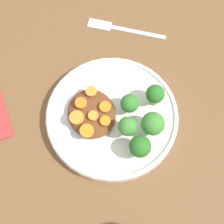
{
  "coord_description": "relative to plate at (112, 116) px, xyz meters",
  "views": [
    {
      "loc": [
        0.27,
        -0.09,
        0.69
      ],
      "look_at": [
        0.0,
        0.0,
        0.03
      ],
      "focal_mm": 60.0,
      "sensor_mm": 36.0,
      "label": 1
    }
  ],
  "objects": [
    {
      "name": "stew_mound",
      "position": [
        -0.01,
        -0.04,
        0.02
      ],
      "size": [
        0.1,
        0.09,
        0.02
      ],
      "primitive_type": "ellipsoid",
      "color": "brown",
      "rests_on": "plate"
    },
    {
      "name": "carrot_slice_3",
      "position": [
        -0.01,
        -0.01,
        0.03
      ],
      "size": [
        0.02,
        0.02,
        0.01
      ],
      "primitive_type": "cylinder",
      "color": "orange",
      "rests_on": "stew_mound"
    },
    {
      "name": "broccoli_floret_3",
      "position": [
        0.04,
        0.01,
        0.04
      ],
      "size": [
        0.04,
        0.04,
        0.05
      ],
      "color": "#7FA85B",
      "rests_on": "plate"
    },
    {
      "name": "plate",
      "position": [
        0.0,
        0.0,
        0.0
      ],
      "size": [
        0.26,
        0.26,
        0.02
      ],
      "color": "silver",
      "rests_on": "ground_plane"
    },
    {
      "name": "broccoli_floret_2",
      "position": [
        -0.0,
        0.09,
        0.04
      ],
      "size": [
        0.04,
        0.04,
        0.05
      ],
      "color": "#759E51",
      "rests_on": "plate"
    },
    {
      "name": "carrot_slice_0",
      "position": [
        -0.03,
        -0.05,
        0.03
      ],
      "size": [
        0.02,
        0.02,
        0.01
      ],
      "primitive_type": "cylinder",
      "color": "orange",
      "rests_on": "stew_mound"
    },
    {
      "name": "fork",
      "position": [
        -0.2,
        0.08,
        -0.01
      ],
      "size": [
        0.11,
        0.16,
        0.01
      ],
      "rotation": [
        0.0,
        0.0,
        10.42
      ],
      "color": "silver",
      "rests_on": "ground_plane"
    },
    {
      "name": "carrot_slice_5",
      "position": [
        0.02,
        -0.02,
        0.03
      ],
      "size": [
        0.02,
        0.02,
        0.01
      ],
      "primitive_type": "cylinder",
      "color": "orange",
      "rests_on": "stew_mound"
    },
    {
      "name": "carrot_slice_2",
      "position": [
        -0.01,
        -0.07,
        0.03
      ],
      "size": [
        0.03,
        0.03,
        0.0
      ],
      "primitive_type": "cylinder",
      "color": "orange",
      "rests_on": "stew_mound"
    },
    {
      "name": "carrot_slice_6",
      "position": [
        0.02,
        -0.06,
        0.03
      ],
      "size": [
        0.03,
        0.03,
        0.01
      ],
      "primitive_type": "cylinder",
      "color": "orange",
      "rests_on": "stew_mound"
    },
    {
      "name": "carrot_slice_4",
      "position": [
        -0.05,
        -0.03,
        0.03
      ],
      "size": [
        0.02,
        0.02,
        0.01
      ],
      "primitive_type": "cylinder",
      "color": "orange",
      "rests_on": "stew_mound"
    },
    {
      "name": "broccoli_floret_0",
      "position": [
        0.09,
        0.02,
        0.04
      ],
      "size": [
        0.04,
        0.04,
        0.06
      ],
      "color": "#759E51",
      "rests_on": "plate"
    },
    {
      "name": "broccoli_floret_1",
      "position": [
        -0.0,
        0.04,
        0.03
      ],
      "size": [
        0.04,
        0.04,
        0.05
      ],
      "color": "#7FA85B",
      "rests_on": "plate"
    },
    {
      "name": "ground_plane",
      "position": [
        0.0,
        0.0,
        -0.01
      ],
      "size": [
        4.0,
        4.0,
        0.0
      ],
      "primitive_type": "plane",
      "color": "brown"
    },
    {
      "name": "broccoli_floret_4",
      "position": [
        0.05,
        0.06,
        0.04
      ],
      "size": [
        0.04,
        0.04,
        0.06
      ],
      "color": "#7FA85B",
      "rests_on": "plate"
    },
    {
      "name": "carrot_slice_1",
      "position": [
        -0.0,
        -0.04,
        0.03
      ],
      "size": [
        0.02,
        0.02,
        0.01
      ],
      "primitive_type": "cylinder",
      "color": "orange",
      "rests_on": "stew_mound"
    }
  ]
}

